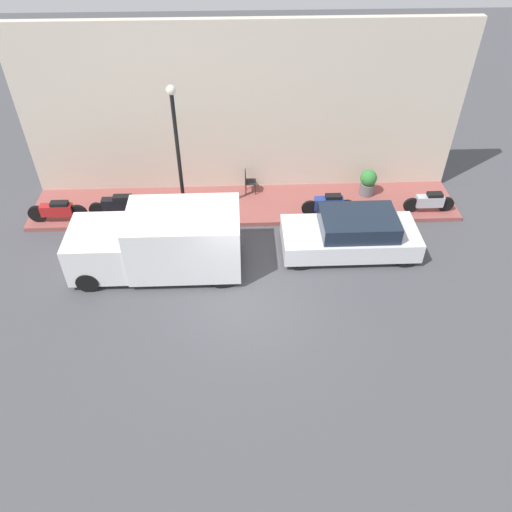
% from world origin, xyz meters
% --- Properties ---
extents(ground_plane, '(60.00, 60.00, 0.00)m').
position_xyz_m(ground_plane, '(0.00, 0.00, 0.00)').
color(ground_plane, '#47474C').
extents(sidewalk, '(2.34, 15.02, 0.15)m').
position_xyz_m(sidewalk, '(4.64, 0.00, 0.07)').
color(sidewalk, '#934C47').
rests_on(sidewalk, ground_plane).
extents(building_facade, '(0.30, 15.02, 6.03)m').
position_xyz_m(building_facade, '(5.96, 0.00, 3.01)').
color(building_facade, beige).
rests_on(building_facade, ground_plane).
extents(parked_car, '(1.85, 4.26, 1.37)m').
position_xyz_m(parked_car, '(2.07, -3.31, 0.66)').
color(parked_car, silver).
rests_on(parked_car, ground_plane).
extents(delivery_van, '(2.08, 5.06, 2.03)m').
position_xyz_m(delivery_van, '(1.49, 2.63, 1.02)').
color(delivery_van, white).
rests_on(delivery_van, ground_plane).
extents(motorcycle_black, '(0.30, 2.11, 0.81)m').
position_xyz_m(motorcycle_black, '(4.09, 4.31, 0.59)').
color(motorcycle_black, black).
rests_on(motorcycle_black, sidewalk).
extents(motorcycle_blue, '(0.30, 1.85, 0.80)m').
position_xyz_m(motorcycle_blue, '(3.86, -2.87, 0.58)').
color(motorcycle_blue, navy).
rests_on(motorcycle_blue, sidewalk).
extents(motorcycle_red, '(0.30, 1.98, 0.77)m').
position_xyz_m(motorcycle_red, '(3.86, 6.36, 0.58)').
color(motorcycle_red, '#B21E1E').
rests_on(motorcycle_red, sidewalk).
extents(scooter_silver, '(0.30, 1.77, 0.75)m').
position_xyz_m(scooter_silver, '(3.91, -6.40, 0.55)').
color(scooter_silver, '#B7B7BF').
rests_on(scooter_silver, sidewalk).
extents(streetlamp, '(0.29, 0.29, 4.74)m').
position_xyz_m(streetlamp, '(3.73, 2.06, 3.05)').
color(streetlamp, black).
rests_on(streetlamp, sidewalk).
extents(potted_plant, '(0.60, 0.60, 0.98)m').
position_xyz_m(potted_plant, '(5.07, -4.47, 0.66)').
color(potted_plant, slate).
rests_on(potted_plant, sidewalk).
extents(cafe_chair, '(0.40, 0.40, 0.88)m').
position_xyz_m(cafe_chair, '(5.38, -0.15, 0.65)').
color(cafe_chair, '#262626').
rests_on(cafe_chair, sidewalk).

